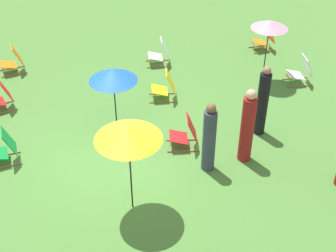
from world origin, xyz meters
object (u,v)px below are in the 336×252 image
deckchair_8 (1,97)px  person_2 (209,139)px  umbrella_2 (113,75)px  umbrella_0 (128,133)px  person_0 (247,127)px  deckchair_9 (265,39)px  deckchair_7 (160,53)px  deckchair_3 (185,134)px  deckchair_2 (4,148)px  person_3 (262,102)px  deckchair_10 (301,71)px  deckchair_6 (165,87)px  deckchair_1 (13,61)px  umbrella_1 (270,24)px

deckchair_8 → person_2: (3.51, 4.63, 0.44)m
umbrella_2 → umbrella_0: bearing=-0.9°
person_0 → deckchair_9: bearing=127.2°
deckchair_9 → deckchair_7: bearing=-88.2°
deckchair_3 → deckchair_8: bearing=-111.0°
umbrella_0 → deckchair_2: bearing=-128.5°
person_2 → person_3: 1.92m
deckchair_10 → person_3: bearing=-40.5°
person_0 → deckchair_6: bearing=176.4°
deckchair_1 → deckchair_2: size_ratio=1.00×
deckchair_10 → umbrella_2: size_ratio=0.49×
deckchair_1 → deckchair_6: 4.78m
deckchair_6 → deckchair_7: (-1.97, 0.27, 0.00)m
deckchair_3 → umbrella_0: (1.71, -1.53, 1.49)m
deckchair_6 → person_3: person_3 is taller
deckchair_6 → deckchair_8: same height
deckchair_6 → person_2: person_2 is taller
deckchair_3 → deckchair_9: size_ratio=1.00×
deckchair_3 → person_3: bearing=104.6°
deckchair_7 → person_0: person_0 is taller
deckchair_7 → person_3: person_3 is taller
person_0 → person_3: bearing=115.0°
deckchair_8 → umbrella_2: bearing=44.8°
person_0 → person_3: person_0 is taller
umbrella_2 → person_2: 2.73m
umbrella_2 → deckchair_8: bearing=-119.1°
deckchair_10 → umbrella_2: bearing=-73.4°
deckchair_9 → person_3: 4.69m
deckchair_2 → deckchair_8: bearing=179.0°
deckchair_8 → umbrella_2: size_ratio=0.50×
person_0 → person_2: size_ratio=1.08×
deckchair_9 → deckchair_10: 2.26m
deckchair_10 → person_0: size_ratio=0.45×
deckchair_1 → deckchair_9: same height
deckchair_6 → person_0: size_ratio=0.45×
deckchair_2 → person_3: (0.21, 6.04, 0.51)m
deckchair_6 → deckchair_8: 4.35m
deckchair_2 → person_2: size_ratio=0.49×
deckchair_7 → person_3: size_ratio=0.45×
deckchair_1 → deckchair_9: bearing=78.0°
umbrella_0 → person_2: size_ratio=1.17×
deckchair_7 → deckchair_8: size_ratio=0.97×
deckchair_2 → umbrella_1: size_ratio=0.45×
deckchair_3 → umbrella_1: umbrella_1 is taller
deckchair_7 → person_0: 5.01m
deckchair_6 → deckchair_10: size_ratio=1.00×
deckchair_1 → umbrella_0: bearing=11.7°
deckchair_1 → deckchair_7: same height
deckchair_2 → deckchair_8: size_ratio=0.97×
deckchair_1 → deckchair_10: (2.47, 8.09, 0.00)m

